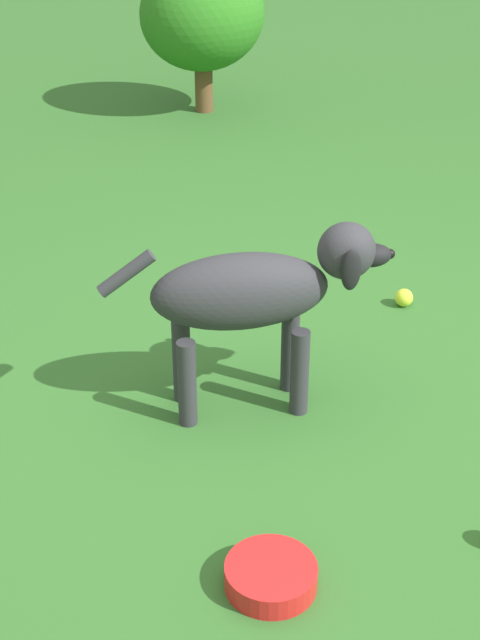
{
  "coord_description": "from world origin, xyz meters",
  "views": [
    {
      "loc": [
        -1.67,
        -1.5,
        1.62
      ],
      "look_at": [
        -0.15,
        0.25,
        0.3
      ],
      "focal_mm": 51.61,
      "sensor_mm": 36.0,
      "label": 1
    }
  ],
  "objects_px": {
    "tennis_ball_1": "(404,298)",
    "tennis_ball_3": "(345,257)",
    "tennis_ball_0": "(288,306)",
    "dog": "(257,293)",
    "water_bowl": "(271,576)"
  },
  "relations": [
    {
      "from": "tennis_ball_0",
      "to": "water_bowl",
      "type": "distance_m",
      "value": 1.32
    },
    {
      "from": "tennis_ball_1",
      "to": "tennis_ball_3",
      "type": "bearing_deg",
      "value": 76.8
    },
    {
      "from": "tennis_ball_3",
      "to": "water_bowl",
      "type": "relative_size",
      "value": 0.3
    },
    {
      "from": "dog",
      "to": "tennis_ball_0",
      "type": "relative_size",
      "value": 11.46
    },
    {
      "from": "tennis_ball_3",
      "to": "water_bowl",
      "type": "distance_m",
      "value": 1.75
    },
    {
      "from": "dog",
      "to": "tennis_ball_0",
      "type": "height_order",
      "value": "dog"
    },
    {
      "from": "tennis_ball_1",
      "to": "tennis_ball_3",
      "type": "height_order",
      "value": "same"
    },
    {
      "from": "tennis_ball_3",
      "to": "water_bowl",
      "type": "xyz_separation_m",
      "value": [
        -1.39,
        -1.07,
        -0.0
      ]
    },
    {
      "from": "water_bowl",
      "to": "tennis_ball_3",
      "type": "bearing_deg",
      "value": 37.73
    },
    {
      "from": "tennis_ball_1",
      "to": "tennis_ball_3",
      "type": "relative_size",
      "value": 1.0
    },
    {
      "from": "dog",
      "to": "tennis_ball_3",
      "type": "bearing_deg",
      "value": 59.05
    },
    {
      "from": "dog",
      "to": "water_bowl",
      "type": "height_order",
      "value": "dog"
    },
    {
      "from": "dog",
      "to": "water_bowl",
      "type": "distance_m",
      "value": 0.83
    },
    {
      "from": "dog",
      "to": "water_bowl",
      "type": "relative_size",
      "value": 3.44
    },
    {
      "from": "tennis_ball_0",
      "to": "tennis_ball_3",
      "type": "height_order",
      "value": "same"
    }
  ]
}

